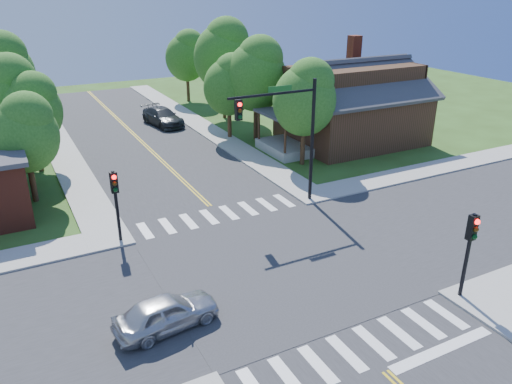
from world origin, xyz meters
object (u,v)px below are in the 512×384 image
signal_pole_se (470,241)px  signal_pole_nw (115,193)px  car_dgrey (163,117)px  house_ne (352,101)px  car_silver (167,313)px  signal_mast_ne (287,125)px

signal_pole_se → signal_pole_nw: same height
signal_pole_nw → car_dgrey: size_ratio=0.68×
house_ne → car_silver: size_ratio=3.18×
signal_pole_nw → car_silver: size_ratio=0.93×
signal_pole_nw → car_dgrey: 22.33m
signal_pole_nw → house_ne: size_ratio=0.29×
signal_pole_se → car_dgrey: size_ratio=0.68×
signal_mast_ne → house_ne: 14.23m
signal_mast_ne → signal_pole_nw: 9.76m
house_ne → car_silver: bearing=-142.1°
signal_pole_se → car_dgrey: 31.79m
house_ne → signal_pole_nw: bearing=-157.3°
signal_mast_ne → car_dgrey: bearing=92.1°
signal_pole_se → signal_pole_nw: size_ratio=1.00×
signal_pole_se → house_ne: (9.51, 19.86, 0.67)m
signal_mast_ne → signal_pole_se: size_ratio=1.89×
signal_pole_nw → house_ne: house_ne is taller
car_silver → signal_mast_ne: bearing=-58.8°
signal_pole_se → house_ne: house_ne is taller
signal_mast_ne → car_silver: signal_mast_ne is taller
car_silver → car_dgrey: car_dgrey is taller
house_ne → signal_mast_ne: bearing=-142.3°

